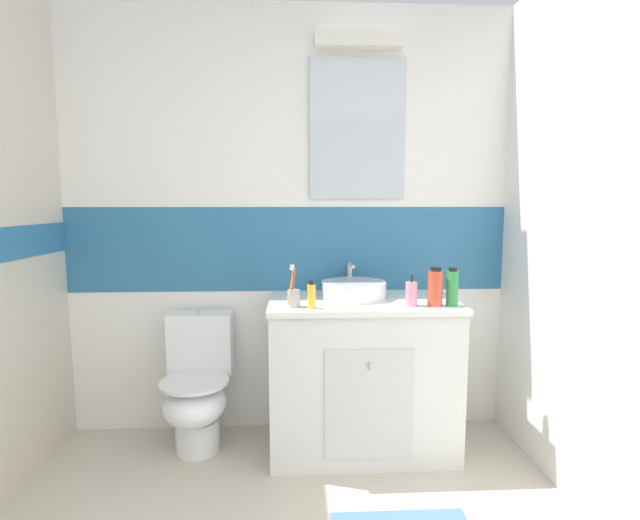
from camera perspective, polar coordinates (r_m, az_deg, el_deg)
name	(u,v)px	position (r m, az deg, el deg)	size (l,w,h in m)	color
wall_back_tiled	(290,222)	(2.85, -3.66, 4.65)	(3.20, 0.20, 2.50)	white
vanity_cabinet	(361,374)	(2.71, 5.04, -13.56)	(1.02, 0.59, 0.85)	silver
sink_basin	(354,289)	(2.62, 4.11, -3.50)	(0.36, 0.40, 0.18)	white
toilet	(197,387)	(2.81, -14.60, -14.63)	(0.37, 0.50, 0.76)	white
toothbrush_cup	(294,296)	(2.39, -3.22, -4.38)	(0.06, 0.06, 0.22)	#B2ADA3
soap_dispenser	(411,294)	(2.46, 10.99, -4.02)	(0.06, 0.06, 0.16)	pink
mouthwash_bottle	(435,287)	(2.48, 13.76, -3.24)	(0.08, 0.08, 0.20)	#D84C33
shampoo_bottle_tall	(452,287)	(2.51, 15.70, -3.21)	(0.06, 0.06, 0.20)	green
deodorant_spray_can	(311,295)	(2.36, -1.05, -4.28)	(0.04, 0.04, 0.14)	yellow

